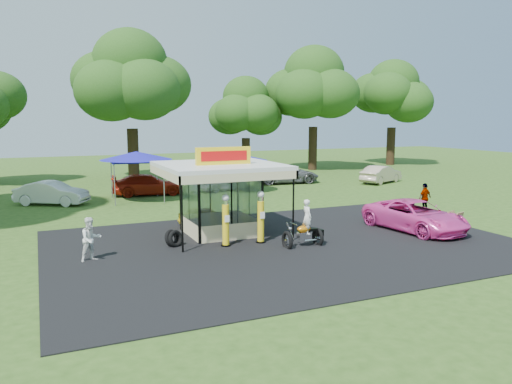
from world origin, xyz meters
The scene contains 23 objects.
ground centered at (0.00, 0.00, 0.00)m, with size 120.00×120.00×0.00m, color #2D4D18.
asphalt_apron centered at (0.00, 2.00, 0.02)m, with size 20.00×14.00×0.04m, color black.
gas_station_kiosk centered at (-2.00, 4.99, 1.78)m, with size 5.40×5.40×4.18m.
gas_pump_left centered at (-2.58, 2.70, 1.10)m, with size 0.43×0.43×2.29m.
gas_pump_right centered at (-0.95, 2.66, 1.12)m, with size 0.44×0.44×2.34m.
motorcycle centered at (0.57, 1.36, 0.83)m, with size 1.79×0.86×2.13m.
spare_tires centered at (-4.65, 3.55, 0.38)m, with size 0.97×0.85×0.78m.
a_frame_sign centered at (8.27, 0.55, 0.55)m, with size 0.65×0.69×1.08m.
kiosk_car centered at (-2.00, 7.20, 0.48)m, with size 1.13×2.82×0.96m, color yellow.
pink_sedan centered at (6.96, 1.84, 0.75)m, with size 2.50×5.42×1.51m, color #FF45B2.
spectator_west centered at (-8.09, 2.76, 0.86)m, with size 0.84×0.65×1.73m, color white.
spectator_east_b centered at (10.77, 5.36, 0.87)m, with size 1.02×0.42×1.74m, color gray.
bg_car_a centered at (-9.08, 17.04, 0.75)m, with size 1.58×4.54×1.49m, color silver.
bg_car_b centered at (-2.62, 18.59, 0.75)m, with size 2.09×5.14×1.49m, color #AA1E0D.
bg_car_c centered at (3.07, 18.56, 0.70)m, with size 1.66×4.13×1.41m, color #B1B0B5.
bg_car_d centered at (9.50, 20.53, 0.77)m, with size 2.55×5.53×1.54m, color #5A5B5D.
bg_car_e centered at (16.92, 17.37, 0.74)m, with size 1.57×4.50×1.48m, color #BDAA91.
tent_west centered at (-3.79, 16.40, 2.99)m, with size 4.73×4.73×3.30m.
tent_east centered at (4.07, 17.48, 2.56)m, with size 4.04×4.04×2.83m.
oak_far_c centered at (-1.92, 28.20, 8.18)m, with size 10.93×10.93×12.88m.
oak_far_d centered at (10.08, 30.85, 6.06)m, with size 7.99×7.99×9.51m.
oak_far_e centered at (17.15, 29.31, 8.09)m, with size 10.65×10.65×12.68m.
oak_far_f centered at (28.47, 30.58, 7.64)m, with size 9.88×9.88×11.91m.
Camera 1 is at (-9.79, -16.92, 5.49)m, focal length 35.00 mm.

